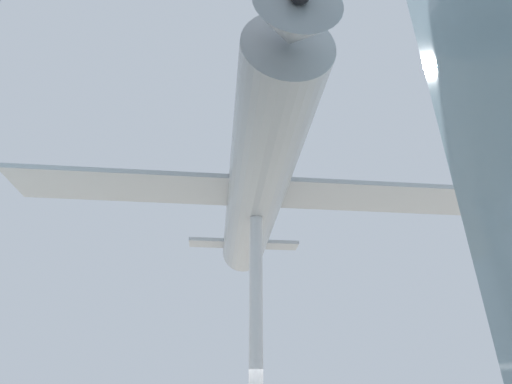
# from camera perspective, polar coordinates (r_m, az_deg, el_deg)

# --- Properties ---
(support_pylon_central) EXTENTS (0.45, 0.45, 7.50)m
(support_pylon_central) POSITION_cam_1_polar(r_m,az_deg,el_deg) (13.41, -0.00, -18.64)
(support_pylon_central) COLOR #B7B7BC
(support_pylon_central) RESTS_ON ground_plane
(suspended_airplane) EXTENTS (17.37, 15.47, 3.56)m
(suspended_airplane) POSITION_cam_1_polar(r_m,az_deg,el_deg) (14.68, 0.09, 0.46)
(suspended_airplane) COLOR #93999E
(suspended_airplane) RESTS_ON support_pylon_central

